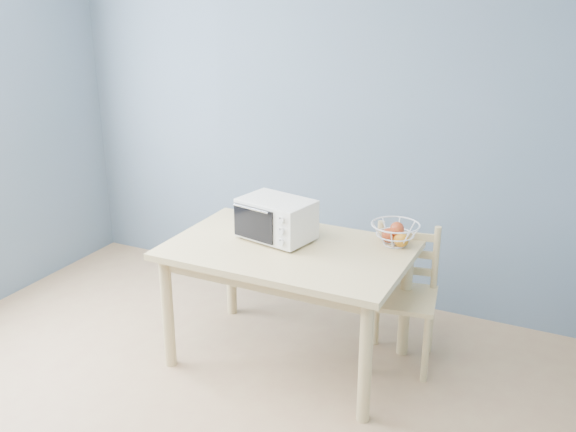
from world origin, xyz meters
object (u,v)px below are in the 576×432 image
at_px(fruit_basket, 396,233).
at_px(dining_table, 288,263).
at_px(toaster_oven, 274,218).
at_px(dining_chair, 403,298).

bearing_deg(fruit_basket, dining_table, -151.02).
distance_m(toaster_oven, fruit_basket, 0.73).
bearing_deg(toaster_oven, dining_table, -19.99).
distance_m(dining_table, fruit_basket, 0.66).
height_order(fruit_basket, dining_chair, fruit_basket).
bearing_deg(toaster_oven, fruit_basket, 29.71).
relative_size(dining_table, fruit_basket, 4.43).
height_order(dining_table, fruit_basket, fruit_basket).
height_order(dining_table, toaster_oven, toaster_oven).
bearing_deg(dining_chair, toaster_oven, -173.01).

